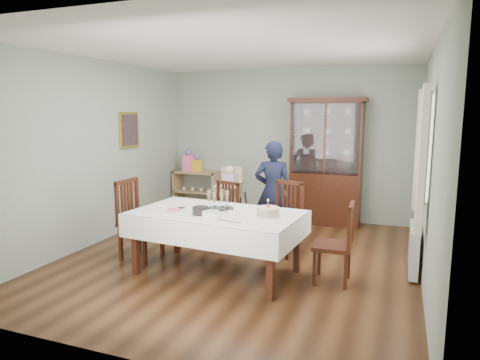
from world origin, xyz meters
The scene contains 25 objects.
floor centered at (0.00, 0.00, 0.00)m, with size 5.00×5.00×0.00m, color #593319.
room_shell centered at (0.00, 0.53, 1.70)m, with size 5.00×5.00×5.00m.
dining_table centered at (-0.08, -0.56, 0.38)m, with size 2.09×1.31×0.76m.
china_cabinet centered at (0.75, 2.26, 1.12)m, with size 1.30×0.48×2.18m.
sideboard centered at (-1.75, 2.28, 0.40)m, with size 0.90×0.38×0.80m.
picture_frame centered at (-2.22, 0.80, 1.65)m, with size 0.04×0.48×0.58m, color gold.
window centered at (2.22, 0.30, 1.55)m, with size 0.04×1.02×1.22m, color white.
curtain_left centered at (2.16, -0.32, 1.45)m, with size 0.07×0.30×1.55m, color silver.
curtain_right centered at (2.16, 0.92, 1.45)m, with size 0.07×0.30×1.55m, color silver.
radiator centered at (2.16, 0.30, 0.30)m, with size 0.10×0.80×0.55m, color white.
chair_far_left centered at (-0.44, 0.42, 0.28)m, with size 0.52×0.52×0.94m.
chair_far_right centered at (0.48, 0.43, 0.30)m, with size 0.54×0.54×0.99m.
chair_end_left centered at (-1.26, -0.42, 0.31)m, with size 0.50×0.50×1.05m.
chair_end_right centered at (1.30, -0.35, 0.28)m, with size 0.43×0.43×0.93m.
woman centered at (0.19, 0.92, 0.76)m, with size 0.56×0.37×1.53m, color black.
high_chair centered at (-0.61, 1.18, 0.42)m, with size 0.52×0.52×1.09m.
champagne_tray centered at (-0.10, -0.45, 0.83)m, with size 0.39×0.39×0.23m.
birthday_cake centered at (0.57, -0.56, 0.81)m, with size 0.30×0.30×0.20m.
plate_stack_dark centered at (-0.20, -0.73, 0.81)m, with size 0.19×0.19×0.09m, color black.
plate_stack_white centered at (0.01, -0.89, 0.80)m, with size 0.20×0.20×0.09m, color white.
napkin_stack centered at (-0.59, -0.68, 0.77)m, with size 0.14×0.14×0.02m, color #FF5D9E.
cutlery centered at (-0.60, -0.56, 0.77)m, with size 0.11×0.17×0.01m, color silver, non-canonical shape.
cake_knife centered at (0.25, -0.93, 0.77)m, with size 0.28×0.03×0.01m, color silver.
gift_bag_pink centered at (-1.91, 2.26, 0.99)m, with size 0.26×0.22×0.42m.
gift_bag_orange centered at (-1.72, 2.26, 0.94)m, with size 0.18×0.12×0.33m.
Camera 1 is at (1.94, -5.12, 1.95)m, focal length 32.00 mm.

